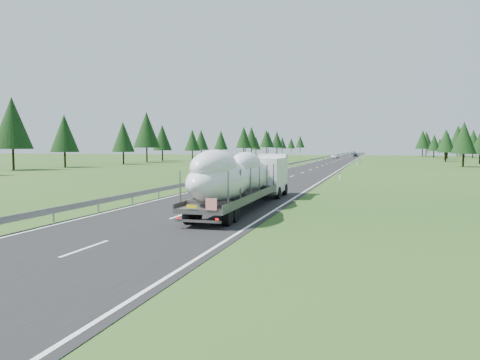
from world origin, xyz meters
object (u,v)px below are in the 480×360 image
(highway_sign, at_px, (360,156))
(distant_car_blue, at_px, (353,153))
(distant_van, at_px, (335,156))
(boat_truck, at_px, (242,176))
(distant_car_dark, at_px, (356,155))

(highway_sign, distance_m, distant_car_blue, 150.38)
(distant_van, bearing_deg, highway_sign, -75.82)
(boat_truck, bearing_deg, distant_car_blue, 90.86)
(highway_sign, distance_m, distant_van, 57.80)
(distant_van, bearing_deg, boat_truck, -83.63)
(highway_sign, bearing_deg, boat_truck, -93.53)
(distant_car_dark, distance_m, distant_car_blue, 66.69)
(distant_van, height_order, distant_car_dark, distant_car_dark)
(highway_sign, xyz_separation_m, distant_car_blue, (-8.11, 150.16, -1.03))
(distant_van, bearing_deg, distant_car_dark, 81.69)
(highway_sign, relative_size, distant_car_dark, 0.64)
(highway_sign, xyz_separation_m, distant_van, (-10.20, 56.88, -1.12))
(distant_car_blue, bearing_deg, boat_truck, -85.21)
(distant_van, relative_size, distant_car_dark, 1.22)
(distant_car_dark, bearing_deg, distant_van, -104.34)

